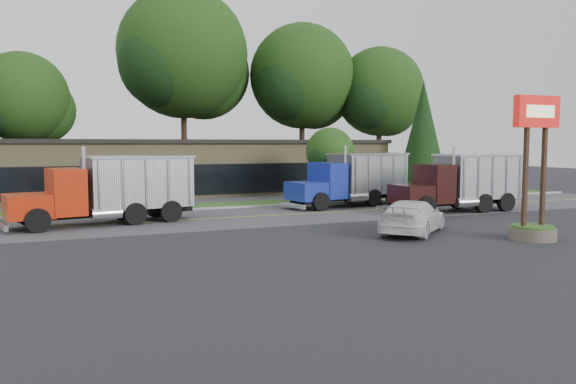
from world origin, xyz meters
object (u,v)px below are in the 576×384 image
at_px(dump_truck_blue, 354,178).
at_px(rally_car, 412,217).
at_px(dump_truck_red, 114,188).
at_px(dump_truck_maroon, 462,181).
at_px(bilo_sign, 534,191).

bearing_deg(dump_truck_blue, rally_car, 63.69).
bearing_deg(dump_truck_red, dump_truck_maroon, 161.76).
bearing_deg(rally_car, dump_truck_blue, -56.41).
distance_m(bilo_sign, rally_car, 5.10).
relative_size(dump_truck_maroon, rally_car, 1.57).
bearing_deg(dump_truck_maroon, dump_truck_red, -7.62).
distance_m(dump_truck_red, rally_car, 14.60).
relative_size(dump_truck_red, rally_car, 1.77).
height_order(dump_truck_maroon, rally_car, dump_truck_maroon).
xyz_separation_m(dump_truck_blue, rally_car, (-3.07, -10.68, -1.06)).
relative_size(bilo_sign, dump_truck_maroon, 0.74).
height_order(bilo_sign, rally_car, bilo_sign).
relative_size(bilo_sign, dump_truck_blue, 0.70).
bearing_deg(rally_car, bilo_sign, -173.41).
xyz_separation_m(bilo_sign, dump_truck_red, (-15.54, 11.70, -0.21)).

